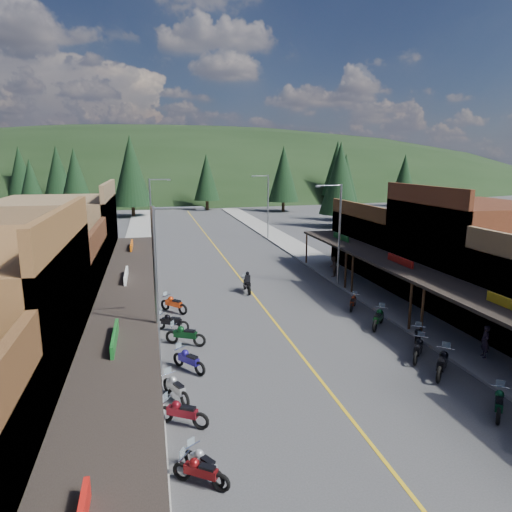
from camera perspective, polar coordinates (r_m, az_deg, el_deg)
ground at (r=27.48m, az=2.98°, el=-8.99°), size 220.00×220.00×0.00m
centerline at (r=46.26m, az=-3.90°, el=-0.33°), size 0.15×90.00×0.01m
sidewalk_west at (r=45.71m, az=-14.73°, el=-0.76°), size 3.40×94.00×0.15m
sidewalk_east at (r=48.37m, az=6.32°, el=0.25°), size 3.40×94.00×0.15m
shop_west_2 at (r=28.09m, az=-26.20°, el=-4.33°), size 10.90×9.00×6.20m
shop_west_3 at (r=37.07m, az=-23.18°, el=1.19°), size 10.90×10.20×8.20m
shop_east_2 at (r=34.26m, az=24.93°, el=0.23°), size 10.90×9.00×8.20m
shop_east_3 at (r=42.23m, az=16.83°, el=1.50°), size 10.90×10.20×6.20m
streetlight_0 at (r=19.39m, az=-11.92°, el=-4.33°), size 2.16×0.18×8.00m
streetlight_1 at (r=46.94m, az=-12.82°, el=5.09°), size 2.16×0.18×8.00m
streetlight_2 at (r=35.98m, az=10.19°, el=3.20°), size 2.16×0.18×8.00m
streetlight_3 at (r=56.69m, az=1.37°, el=6.51°), size 2.16×0.18×8.00m
ridge_hill at (r=160.10m, az=-10.67°, el=8.21°), size 310.00×140.00×60.00m
pine_1 at (r=96.15m, az=-23.56°, el=9.42°), size 5.88×5.88×12.50m
pine_2 at (r=82.70m, az=-15.35°, el=10.25°), size 6.72×6.72×14.00m
pine_3 at (r=91.39m, az=-6.20°, el=9.77°), size 5.04×5.04×11.00m
pine_4 at (r=88.35m, az=3.47°, el=10.24°), size 5.88×5.88×12.50m
pine_5 at (r=105.07m, az=10.11°, el=10.75°), size 6.72×6.72×14.00m
pine_6 at (r=103.43m, az=18.06°, el=9.51°), size 5.04×5.04×11.00m
pine_7 at (r=103.68m, az=-27.38°, el=9.19°), size 5.88×5.88×12.50m
pine_8 at (r=66.42m, az=-26.25°, el=7.41°), size 4.48×4.48×10.00m
pine_9 at (r=76.39m, az=11.11°, el=9.14°), size 4.93×4.93×10.80m
pine_10 at (r=75.47m, az=-21.64°, el=8.80°), size 5.38×5.38×11.60m
pine_11 at (r=68.34m, az=10.45°, el=9.54°), size 5.82×5.82×12.40m
bike_west_2 at (r=15.42m, az=-6.90°, el=-25.07°), size 1.92×1.60×1.09m
bike_west_3 at (r=15.75m, az=-6.59°, el=-24.23°), size 1.52×1.89×1.06m
bike_west_4 at (r=18.19m, az=-9.20°, el=-18.64°), size 2.15×1.67×1.19m
bike_west_5 at (r=19.93m, az=-10.00°, el=-15.82°), size 1.49×2.13×1.16m
bike_west_6 at (r=22.25m, az=-8.40°, el=-12.62°), size 1.83×2.12×1.21m
bike_west_7 at (r=25.12m, az=-8.82°, el=-9.61°), size 2.33×1.73×1.28m
bike_west_8 at (r=27.25m, az=-10.52°, el=-8.01°), size 2.21×1.61×1.21m
bike_west_9 at (r=30.39m, az=-10.25°, el=-5.83°), size 2.05×2.15×1.27m
bike_east_3 at (r=20.90m, az=28.10°, el=-15.78°), size 1.83×1.96×1.15m
bike_east_4 at (r=23.22m, az=22.28°, el=-12.17°), size 2.20×2.23×1.34m
bike_east_5 at (r=24.54m, az=19.62°, el=-10.81°), size 1.94×2.07×1.22m
bike_east_6 at (r=25.95m, az=19.57°, el=-9.56°), size 1.75×2.16×1.21m
bike_east_7 at (r=28.25m, az=15.06°, el=-7.41°), size 2.07×2.20×1.30m
bike_east_8 at (r=31.27m, az=12.05°, el=-5.58°), size 1.57×1.91×1.07m
rider_on_bike at (r=34.37m, az=-1.13°, el=-3.48°), size 0.75×2.21×1.68m
pedestrian_east_a at (r=25.68m, az=26.73°, el=-9.51°), size 0.56×0.69×1.66m
pedestrian_east_b at (r=38.94m, az=9.60°, el=-1.29°), size 0.94×0.92×1.72m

